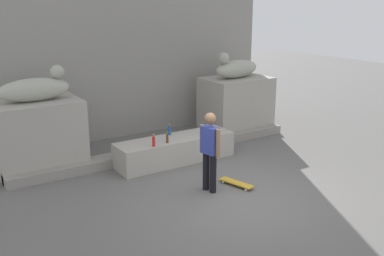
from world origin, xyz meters
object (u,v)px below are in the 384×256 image
object	(u,v)px
statue_reclining_left	(36,89)
skater	(210,149)
bottle_red	(154,142)
bottle_orange	(208,129)
statue_reclining_right	(236,68)
bottle_brown	(167,138)
bottle_blue	(169,130)
skateboard	(236,183)

from	to	relation	value
statue_reclining_left	skater	size ratio (longest dim) A/B	0.96
statue_reclining_left	skater	bearing A→B (deg)	-52.40
bottle_red	bottle_orange	bearing A→B (deg)	5.75
statue_reclining_left	statue_reclining_right	xyz separation A→B (m)	(5.70, -0.01, 0.00)
bottle_red	bottle_brown	size ratio (longest dim) A/B	1.09
statue_reclining_right	bottle_red	xyz separation A→B (m)	(-3.60, -1.60, -1.18)
statue_reclining_right	statue_reclining_left	bearing A→B (deg)	-8.40
statue_reclining_right	bottle_blue	xyz separation A→B (m)	(-2.84, -1.00, -1.19)
statue_reclining_left	bottle_orange	xyz separation A→B (m)	(3.72, -1.44, -1.19)
statue_reclining_right	bottle_orange	world-z (taller)	statue_reclining_right
skateboard	statue_reclining_right	bearing A→B (deg)	127.31
bottle_blue	statue_reclining_right	bearing A→B (deg)	19.33
skateboard	bottle_brown	bearing A→B (deg)	-174.11
statue_reclining_right	bottle_orange	bearing A→B (deg)	27.60
bottle_blue	bottle_red	bearing A→B (deg)	-141.67
bottle_blue	bottle_orange	size ratio (longest dim) A/B	1.03
bottle_blue	bottle_orange	xyz separation A→B (m)	(0.86, -0.44, -0.00)
statue_reclining_left	bottle_orange	size ratio (longest dim) A/B	6.06
statue_reclining_left	bottle_blue	xyz separation A→B (m)	(2.87, -1.00, -1.19)
statue_reclining_left	bottle_orange	distance (m)	4.17
skateboard	bottle_blue	distance (m)	2.40
statue_reclining_right	skateboard	world-z (taller)	statue_reclining_right
skater	bottle_orange	world-z (taller)	skater
skateboard	bottle_orange	size ratio (longest dim) A/B	3.10
statue_reclining_right	bottle_orange	distance (m)	2.72
skateboard	statue_reclining_left	bearing A→B (deg)	-151.16
skateboard	bottle_brown	world-z (taller)	bottle_brown
bottle_blue	bottle_brown	xyz separation A→B (m)	(-0.37, -0.53, -0.01)
statue_reclining_left	bottle_brown	bearing A→B (deg)	-32.53
bottle_brown	skater	bearing A→B (deg)	-88.47
skater	bottle_orange	bearing A→B (deg)	135.62
skater	skateboard	size ratio (longest dim) A/B	2.03
statue_reclining_right	bottle_red	world-z (taller)	statue_reclining_right
statue_reclining_right	skateboard	xyz separation A→B (m)	(-2.53, -3.29, -1.84)
bottle_red	skater	bearing A→B (deg)	-74.41
skater	bottle_orange	distance (m)	2.12
bottle_red	bottle_brown	distance (m)	0.40
skater	bottle_red	world-z (taller)	skater
bottle_red	bottle_orange	world-z (taller)	bottle_red
bottle_brown	statue_reclining_left	bearing A→B (deg)	148.45
bottle_red	bottle_brown	xyz separation A→B (m)	(0.40, 0.07, -0.01)
bottle_brown	bottle_orange	bearing A→B (deg)	4.31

